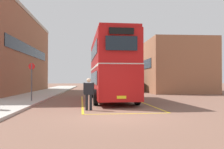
{
  "coord_description": "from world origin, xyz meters",
  "views": [
    {
      "loc": [
        -0.98,
        -10.87,
        1.63
      ],
      "look_at": [
        0.54,
        9.83,
        1.99
      ],
      "focal_mm": 41.0,
      "sensor_mm": 36.0,
      "label": 1
    }
  ],
  "objects_px": {
    "single_deck_bus": "(124,79)",
    "pedestrian_boarding": "(89,92)",
    "double_decker_bus": "(111,67)",
    "bus_stop_sign": "(32,78)"
  },
  "relations": [
    {
      "from": "single_deck_bus",
      "to": "pedestrian_boarding",
      "type": "distance_m",
      "value": 21.94
    },
    {
      "from": "single_deck_bus",
      "to": "double_decker_bus",
      "type": "bearing_deg",
      "value": -100.2
    },
    {
      "from": "pedestrian_boarding",
      "to": "bus_stop_sign",
      "type": "distance_m",
      "value": 5.89
    },
    {
      "from": "double_decker_bus",
      "to": "pedestrian_boarding",
      "type": "bearing_deg",
      "value": -105.16
    },
    {
      "from": "bus_stop_sign",
      "to": "pedestrian_boarding",
      "type": "bearing_deg",
      "value": -47.58
    },
    {
      "from": "double_decker_bus",
      "to": "single_deck_bus",
      "type": "relative_size",
      "value": 1.12
    },
    {
      "from": "single_deck_bus",
      "to": "pedestrian_boarding",
      "type": "bearing_deg",
      "value": -101.52
    },
    {
      "from": "pedestrian_boarding",
      "to": "bus_stop_sign",
      "type": "height_order",
      "value": "bus_stop_sign"
    },
    {
      "from": "double_decker_bus",
      "to": "bus_stop_sign",
      "type": "bearing_deg",
      "value": -166.1
    },
    {
      "from": "double_decker_bus",
      "to": "single_deck_bus",
      "type": "distance_m",
      "value": 16.09
    }
  ]
}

